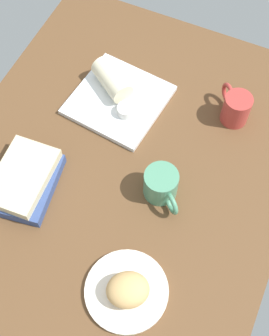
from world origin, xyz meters
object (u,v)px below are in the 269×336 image
Objects in this scene: coffee_mug at (161,185)px; second_mug at (236,107)px; square_plate at (119,100)px; book_stack at (26,181)px; round_plate at (127,291)px; scone_pastry at (128,290)px; breakfast_wrap at (112,80)px; sauce_cup at (126,110)px.

second_mug is at bearing 162.62° from coffee_mug.
second_mug reaches higher than square_plate.
book_stack is at bearing -44.25° from second_mug.
second_mug reaches higher than round_plate.
coffee_mug reaches higher than square_plate.
second_mug reaches higher than scone_pastry.
book_stack is at bearing -16.03° from square_plate.
scone_pastry is 55.82cm from square_plate.
round_plate is 0.91× the size of book_stack.
book_stack is (34.49, -9.91, 2.27)cm from square_plate.
square_plate is 6.07cm from breakfast_wrap.
round_plate is 38.06cm from book_stack.
square_plate is at bearing -134.21° from coffee_mug.
second_mug is at bearing 173.90° from scone_pastry.
breakfast_wrap is 1.13× the size of coffee_mug.
book_stack reaches higher than sauce_cup.
book_stack is 60.03cm from second_mug.
sauce_cup is (-45.15, -21.05, 2.33)cm from round_plate.
sauce_cup is (-45.58, -21.63, -1.49)cm from scone_pastry.
book_stack is at bearing -112.37° from round_plate.
coffee_mug is at bearing 45.79° from square_plate.
square_plate is 1.91× the size of breakfast_wrap.
scone_pastry is at bearing 6.88° from coffee_mug.
scone_pastry is 0.46× the size of book_stack.
second_mug is (-30.35, 9.50, 0.34)cm from coffee_mug.
coffee_mug is at bearing 45.38° from sauce_cup.
book_stack is (-14.88, -35.70, -1.45)cm from scone_pastry.
sauce_cup is 10.30cm from breakfast_wrap.
second_mug is (-57.44, 6.75, 4.01)cm from round_plate.
breakfast_wrap is at bearing -150.95° from scone_pastry.
book_stack reaches higher than round_plate.
sauce_cup is at bearing 47.62° from square_plate.
second_mug is at bearing 135.75° from book_stack.
sauce_cup is 0.38× the size of breakfast_wrap.
scone_pastry reaches higher than sauce_cup.
sauce_cup is at bearing -134.62° from coffee_mug.
scone_pastry is 1.99× the size of sauce_cup.
book_stack is 2.05× the size of second_mug.
round_plate is 1.51× the size of breakfast_wrap.
round_plate is 57.97cm from second_mug.
round_plate is at bearing 5.79° from coffee_mug.
sauce_cup is at bearing 82.05° from breakfast_wrap.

